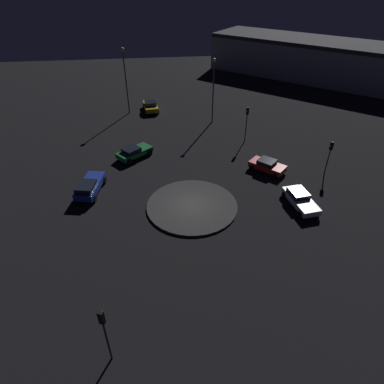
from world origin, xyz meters
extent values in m
plane|color=black|center=(0.00, 0.00, 0.00)|extent=(116.54, 116.54, 0.00)
cylinder|color=#383838|center=(0.00, 0.00, 0.10)|extent=(8.53, 8.53, 0.19)
cube|color=#1E7238|center=(10.26, 5.49, 0.64)|extent=(4.05, 4.37, 0.57)
cube|color=black|center=(9.99, 5.83, 1.13)|extent=(2.40, 2.43, 0.43)
cylinder|color=black|center=(11.92, 4.92, 0.35)|extent=(0.62, 0.68, 0.70)
cylinder|color=black|center=(10.50, 3.76, 0.35)|extent=(0.62, 0.68, 0.70)
cylinder|color=black|center=(10.02, 7.23, 0.35)|extent=(0.62, 0.68, 0.70)
cylinder|color=black|center=(8.60, 6.07, 0.35)|extent=(0.62, 0.68, 0.70)
cube|color=red|center=(5.37, -8.94, 0.61)|extent=(3.96, 3.96, 0.61)
cube|color=black|center=(5.46, -8.85, 1.12)|extent=(2.35, 2.35, 0.41)
cylinder|color=black|center=(5.03, -10.54, 0.30)|extent=(0.58, 0.58, 0.60)
cylinder|color=black|center=(3.77, -9.28, 0.30)|extent=(0.58, 0.58, 0.60)
cylinder|color=black|center=(6.98, -8.59, 0.30)|extent=(0.58, 0.58, 0.60)
cylinder|color=black|center=(5.72, -7.34, 0.30)|extent=(0.58, 0.58, 0.60)
cube|color=#1E38A5|center=(3.64, 9.71, 0.69)|extent=(4.79, 2.68, 0.67)
cube|color=black|center=(2.71, 9.90, 1.27)|extent=(2.33, 1.98, 0.48)
cylinder|color=black|center=(5.42, 10.28, 0.36)|extent=(0.75, 0.36, 0.72)
cylinder|color=black|center=(5.06, 8.50, 0.36)|extent=(0.75, 0.36, 0.72)
cylinder|color=black|center=(2.23, 10.93, 0.36)|extent=(0.75, 0.36, 0.72)
cylinder|color=black|center=(1.87, 9.15, 0.36)|extent=(0.75, 0.36, 0.72)
cube|color=white|center=(-1.11, -10.11, 0.59)|extent=(4.50, 2.27, 0.56)
cube|color=black|center=(-0.50, -10.03, 1.08)|extent=(2.06, 1.76, 0.42)
cylinder|color=black|center=(-2.54, -11.17, 0.30)|extent=(0.63, 0.29, 0.61)
cylinder|color=black|center=(-2.76, -9.44, 0.30)|extent=(0.63, 0.29, 0.61)
cylinder|color=black|center=(0.54, -10.78, 0.30)|extent=(0.63, 0.29, 0.61)
cylinder|color=black|center=(0.32, -9.05, 0.30)|extent=(0.63, 0.29, 0.61)
cube|color=gold|center=(24.72, 3.36, 0.65)|extent=(4.23, 2.32, 0.66)
cube|color=black|center=(24.56, 3.34, 1.23)|extent=(1.94, 1.84, 0.50)
cylinder|color=black|center=(26.07, 4.46, 0.33)|extent=(0.67, 0.29, 0.65)
cylinder|color=black|center=(26.28, 2.59, 0.33)|extent=(0.67, 0.29, 0.65)
cylinder|color=black|center=(23.17, 4.13, 0.33)|extent=(0.67, 0.29, 0.65)
cylinder|color=black|center=(23.38, 2.26, 0.33)|extent=(0.67, 0.29, 0.65)
cylinder|color=#2D2D2D|center=(-13.83, 6.40, 1.76)|extent=(0.12, 0.12, 3.51)
cube|color=black|center=(-13.83, 6.40, 3.96)|extent=(0.33, 0.36, 0.90)
sphere|color=#3F0C0C|center=(-13.70, 6.34, 4.23)|extent=(0.20, 0.20, 0.20)
sphere|color=#4C380F|center=(-13.70, 6.34, 3.96)|extent=(0.20, 0.20, 0.20)
sphere|color=#1EE53F|center=(-13.70, 6.34, 3.69)|extent=(0.20, 0.20, 0.20)
cylinder|color=#2D2D2D|center=(4.22, -15.06, 1.41)|extent=(0.12, 0.12, 2.82)
cube|color=black|center=(4.22, -15.06, 3.27)|extent=(0.35, 0.29, 0.90)
sphere|color=#3F0C0C|center=(4.18, -14.92, 3.54)|extent=(0.20, 0.20, 0.20)
sphere|color=yellow|center=(4.18, -14.92, 3.27)|extent=(0.20, 0.20, 0.20)
sphere|color=#0F3819|center=(4.18, -14.92, 3.00)|extent=(0.20, 0.20, 0.20)
cylinder|color=#2D2D2D|center=(12.76, -8.34, 1.79)|extent=(0.12, 0.12, 3.58)
cube|color=black|center=(12.76, -8.34, 4.03)|extent=(0.35, 0.37, 0.90)
sphere|color=#3F0C0C|center=(12.64, -8.26, 4.30)|extent=(0.20, 0.20, 0.20)
sphere|color=yellow|center=(12.64, -8.26, 4.03)|extent=(0.20, 0.20, 0.20)
sphere|color=#0F3819|center=(12.64, -8.26, 3.76)|extent=(0.20, 0.20, 0.20)
cylinder|color=#4C4C51|center=(19.26, -5.24, 4.18)|extent=(0.18, 0.18, 8.36)
sphere|color=#F9D166|center=(19.26, -5.24, 8.50)|extent=(0.47, 0.47, 0.47)
cylinder|color=#4C4C51|center=(24.24, 6.58, 4.44)|extent=(0.18, 0.18, 8.89)
sphere|color=#F9D166|center=(24.24, 6.58, 9.05)|extent=(0.53, 0.53, 0.53)
cube|color=#8C939E|center=(39.31, -27.19, 3.11)|extent=(32.50, 34.79, 6.21)
cube|color=#333338|center=(39.31, -27.19, 6.56)|extent=(32.50, 34.79, 0.70)
camera|label=1|loc=(-24.53, 3.00, 19.07)|focal=31.01mm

